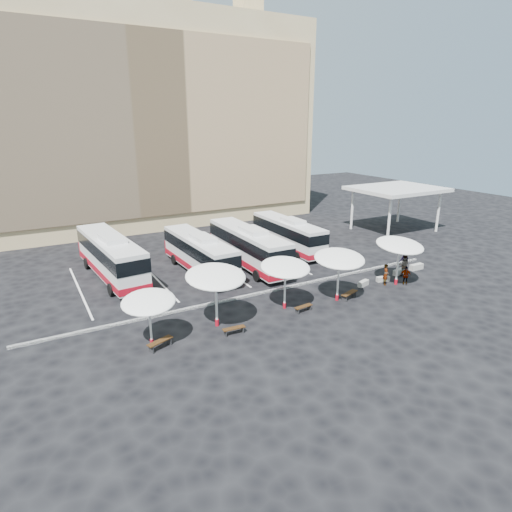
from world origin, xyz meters
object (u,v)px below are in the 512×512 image
wood_bench_2 (303,307)px  passenger_3 (404,259)px  conc_bench_3 (416,267)px  passenger_2 (406,276)px  bus_2 (248,246)px  bus_0 (111,255)px  bus_1 (199,252)px  passenger_1 (404,265)px  wood_bench_0 (160,342)px  sunshade_2 (285,267)px  passenger_0 (386,274)px  bus_3 (288,233)px  sunshade_0 (149,302)px  sunshade_1 (216,277)px  wood_bench_3 (349,294)px  wood_bench_1 (234,329)px  conc_bench_1 (383,279)px  conc_bench_2 (399,272)px  conc_bench_0 (363,283)px  sunshade_3 (339,259)px  sunshade_4 (400,245)px

wood_bench_2 → passenger_3: bearing=13.5°
conc_bench_3 → passenger_2: passenger_2 is taller
bus_2 → passenger_2: bearing=-49.0°
bus_0 → passenger_2: bus_0 is taller
bus_1 → passenger_1: bus_1 is taller
bus_0 → wood_bench_0: (-0.09, -13.57, -1.58)m
bus_2 → passenger_1: size_ratio=6.22×
sunshade_2 → passenger_0: (9.61, -0.15, -2.18)m
wood_bench_0 → passenger_0: passenger_0 is taller
bus_3 → sunshade_0: bearing=-144.0°
sunshade_0 → sunshade_1: 4.45m
wood_bench_0 → wood_bench_3: wood_bench_3 is taller
wood_bench_1 → conc_bench_1: size_ratio=1.33×
sunshade_1 → conc_bench_1: 15.59m
sunshade_2 → passenger_1: 12.66m
conc_bench_2 → bus_3: bearing=111.5°
passenger_1 → passenger_2: 2.13m
wood_bench_1 → conc_bench_0: bearing=9.9°
sunshade_0 → sunshade_2: size_ratio=1.03×
passenger_0 → bus_1: bearing=93.8°
sunshade_2 → passenger_2: 11.25m
bus_3 → wood_bench_3: bearing=-102.0°
passenger_1 → conc_bench_1: bearing=49.4°
sunshade_3 → wood_bench_1: bearing=-173.6°
bus_1 → bus_2: bearing=-9.5°
wood_bench_0 → conc_bench_0: bearing=5.5°
conc_bench_1 → conc_bench_3: conc_bench_3 is taller
sunshade_0 → passenger_3: size_ratio=2.40×
bus_0 → wood_bench_3: size_ratio=7.25×
wood_bench_0 → conc_bench_0: (17.20, 1.66, -0.17)m
bus_3 → passenger_1: (4.37, -11.35, -0.80)m
conc_bench_2 → passenger_2: size_ratio=0.81×
bus_1 → wood_bench_2: bearing=-76.2°
bus_1 → sunshade_4: sunshade_4 is taller
sunshade_2 → sunshade_4: 10.40m
bus_1 → passenger_2: (13.31, -10.96, -1.01)m
sunshade_2 → wood_bench_3: 5.84m
bus_2 → wood_bench_1: 13.26m
sunshade_0 → sunshade_4: bearing=-0.1°
sunshade_0 → passenger_2: sunshade_0 is taller
wood_bench_1 → wood_bench_3: size_ratio=0.87×
sunshade_2 → wood_bench_0: sunshade_2 is taller
wood_bench_1 → passenger_0: (14.46, 1.57, 0.53)m
conc_bench_0 → conc_bench_3: 6.93m
passenger_2 → bus_0: bearing=-169.5°
bus_0 → conc_bench_1: bus_0 is taller
passenger_0 → passenger_1: 2.95m
wood_bench_2 → sunshade_3: bearing=7.3°
conc_bench_0 → passenger_1: 4.68m
wood_bench_1 → conc_bench_0: 12.88m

